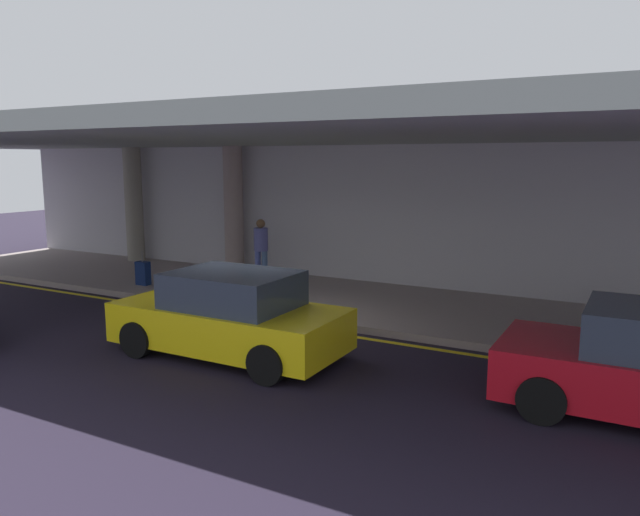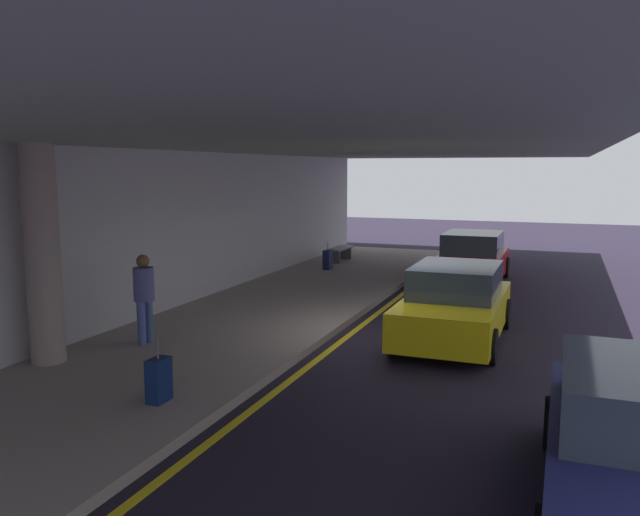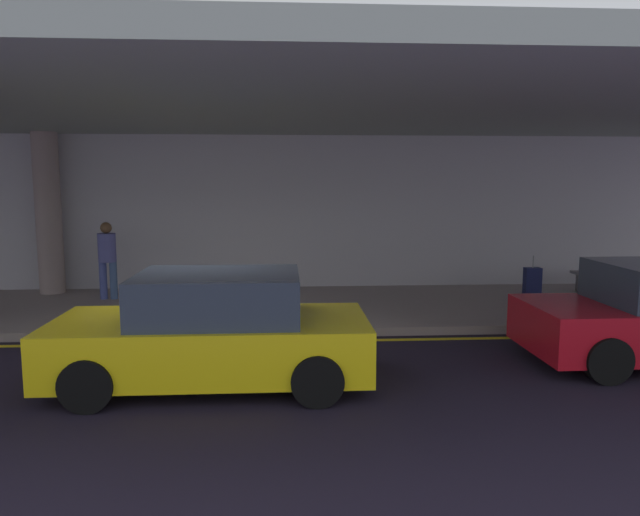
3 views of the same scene
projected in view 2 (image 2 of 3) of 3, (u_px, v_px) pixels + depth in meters
The scene contains 12 objects.
ground_plane at pixel (384, 339), 12.74m from camera, with size 60.00×60.00×0.00m, color black.
sidewalk at pixel (247, 322), 13.84m from camera, with size 26.00×4.20×0.15m, color gray.
lane_stripe_yellow at pixel (350, 335), 13.01m from camera, with size 26.00×0.14×0.01m, color yellow.
support_column_left_mid at pixel (43, 255), 10.47m from camera, with size 0.56×0.56×3.65m, color gray.
ceiling_overhang at pixel (266, 141), 13.12m from camera, with size 28.00×13.20×0.30m, color gray.
terminal_back_wall at pixel (157, 235), 14.39m from camera, with size 26.00×0.30×3.80m, color #B9B5BD.
car_yellow_taxi at pixel (455, 305), 12.56m from camera, with size 4.10×1.92×1.50m.
car_red at pixel (472, 259), 18.86m from camera, with size 4.10×1.92×1.50m.
traveler_with_luggage at pixel (144, 293), 11.70m from camera, with size 0.38×0.38×1.68m.
suitcase_upright_primary at pixel (328, 260), 20.46m from camera, with size 0.36×0.22×0.90m.
suitcase_upright_secondary at pixel (159, 380), 8.86m from camera, with size 0.36×0.22×0.90m.
bench_metal at pixel (340, 251), 22.30m from camera, with size 1.60×0.50×0.48m.
Camera 2 is at (-12.02, -3.25, 3.40)m, focal length 35.61 mm.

